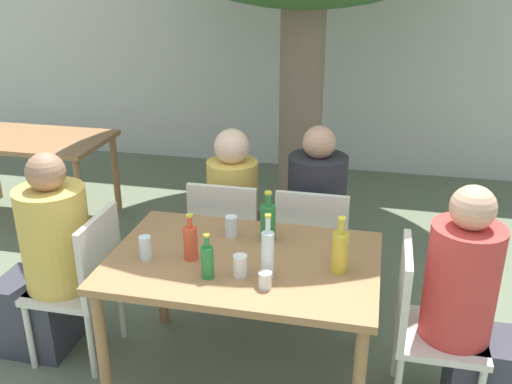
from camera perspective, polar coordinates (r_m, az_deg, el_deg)
The scene contains 21 objects.
ground_plane at distance 3.40m, azimuth -1.16°, elevation -17.89°, with size 30.00×30.00×0.00m, color #667056.
cafe_building_wall at distance 6.21m, azimuth 6.89°, elevation 14.87°, with size 10.00×0.08×2.80m.
dining_table_front at distance 3.01m, azimuth -1.26°, elevation -8.03°, with size 1.39×0.92×0.76m.
dining_table_back at distance 5.36m, azimuth -21.82°, elevation 4.16°, with size 1.39×0.77×0.76m.
patio_chair_0 at distance 3.40m, azimuth -16.76°, elevation -8.27°, with size 0.44×0.44×0.91m.
patio_chair_1 at distance 3.04m, azimuth 16.43°, elevation -12.22°, with size 0.44×0.44×0.91m.
patio_chair_2 at distance 3.73m, azimuth -2.87°, elevation -4.40°, with size 0.44×0.44×0.91m.
patio_chair_3 at distance 3.64m, azimuth 5.65°, elevation -5.24°, with size 0.44×0.44×0.91m.
person_seated_0 at distance 3.49m, azimuth -20.15°, elevation -6.94°, with size 0.59×0.38×1.25m.
person_seated_1 at distance 3.05m, azimuth 20.93°, elevation -11.72°, with size 0.57×0.34×1.26m.
person_seated_2 at distance 3.93m, azimuth -1.98°, elevation -2.61°, with size 0.34×0.57×1.20m.
person_seated_3 at distance 3.82m, azimuth 6.12°, elevation -3.01°, with size 0.37×0.59×1.25m.
green_bottle_0 at distance 2.77m, azimuth -4.88°, elevation -6.87°, with size 0.06×0.06×0.23m.
water_bottle_1 at distance 2.74m, azimuth 1.17°, elevation -6.15°, with size 0.06×0.06×0.33m.
oil_cruet_2 at distance 2.82m, azimuth 8.38°, elevation -5.86°, with size 0.08×0.08×0.30m.
green_bottle_3 at distance 3.10m, azimuth 1.21°, elevation -2.97°, with size 0.08×0.08×0.29m.
soda_bottle_4 at distance 2.94m, azimuth -6.56°, elevation -4.96°, with size 0.07×0.07×0.25m.
drinking_glass_0 at distance 2.79m, azimuth -1.60°, elevation -7.38°, with size 0.07×0.07×0.11m.
drinking_glass_1 at distance 2.98m, azimuth -11.00°, elevation -5.51°, with size 0.06×0.06×0.13m.
drinking_glass_2 at distance 2.70m, azimuth 0.92°, elevation -8.82°, with size 0.06×0.06×0.08m.
drinking_glass_3 at distance 3.17m, azimuth -2.49°, elevation -3.45°, with size 0.07×0.07×0.12m.
Camera 1 is at (0.63, -2.52, 2.20)m, focal length 40.00 mm.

